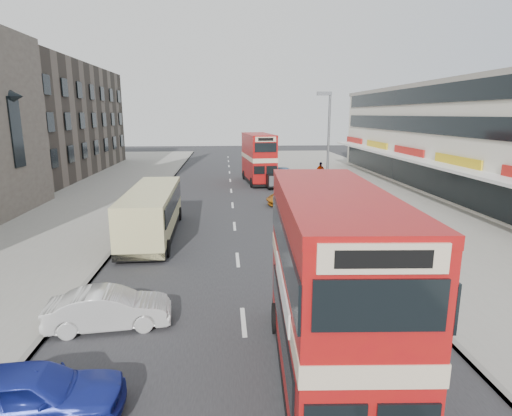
# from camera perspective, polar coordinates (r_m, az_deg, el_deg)

# --- Properties ---
(ground) EXTENTS (160.00, 160.00, 0.00)m
(ground) POSITION_cam_1_polar(r_m,az_deg,el_deg) (12.48, -1.28, -19.56)
(ground) COLOR #28282B
(ground) RESTS_ON ground
(road_surface) EXTENTS (12.00, 90.00, 0.01)m
(road_surface) POSITION_cam_1_polar(r_m,az_deg,el_deg) (31.27, -3.21, 0.38)
(road_surface) COLOR #28282B
(road_surface) RESTS_ON ground
(pavement_right) EXTENTS (12.00, 90.00, 0.15)m
(pavement_right) POSITION_cam_1_polar(r_m,az_deg,el_deg) (33.66, 17.66, 0.80)
(pavement_right) COLOR gray
(pavement_right) RESTS_ON ground
(pavement_left) EXTENTS (12.00, 90.00, 0.15)m
(pavement_left) POSITION_cam_1_polar(r_m,az_deg,el_deg) (33.29, -24.34, 0.14)
(pavement_left) COLOR gray
(pavement_left) RESTS_ON ground
(kerb_left) EXTENTS (0.20, 90.00, 0.16)m
(kerb_left) POSITION_cam_1_polar(r_m,az_deg,el_deg) (31.74, -14.29, 0.32)
(kerb_left) COLOR gray
(kerb_left) RESTS_ON ground
(kerb_right) EXTENTS (0.20, 90.00, 0.16)m
(kerb_right) POSITION_cam_1_polar(r_m,az_deg,el_deg) (31.94, 7.79, 0.67)
(kerb_right) COLOR gray
(kerb_right) RESTS_ON ground
(brick_terrace) EXTENTS (14.00, 28.00, 12.00)m
(brick_terrace) POSITION_cam_1_polar(r_m,az_deg,el_deg) (53.09, -28.65, 10.46)
(brick_terrace) COLOR #66594C
(brick_terrace) RESTS_ON ground
(commercial_row) EXTENTS (9.90, 46.20, 9.30)m
(commercial_row) POSITION_cam_1_polar(r_m,az_deg,el_deg) (38.50, 28.18, 8.29)
(commercial_row) COLOR beige
(commercial_row) RESTS_ON ground
(street_lamp) EXTENTS (1.00, 0.20, 8.12)m
(street_lamp) POSITION_cam_1_polar(r_m,az_deg,el_deg) (29.46, 9.69, 8.86)
(street_lamp) COLOR slate
(street_lamp) RESTS_ON ground
(bus_main) EXTENTS (2.83, 8.78, 4.77)m
(bus_main) POSITION_cam_1_polar(r_m,az_deg,el_deg) (10.52, 10.10, -10.75)
(bus_main) COLOR black
(bus_main) RESTS_ON ground
(bus_second) EXTENTS (3.07, 8.47, 4.63)m
(bus_second) POSITION_cam_1_polar(r_m,az_deg,el_deg) (41.27, 0.36, 6.82)
(bus_second) COLOR black
(bus_second) RESTS_ON ground
(coach) EXTENTS (2.61, 9.39, 2.47)m
(coach) POSITION_cam_1_polar(r_m,az_deg,el_deg) (23.69, -13.95, -0.37)
(coach) COLOR black
(coach) RESTS_ON ground
(car_left_near) EXTENTS (4.15, 1.96, 1.37)m
(car_left_near) POSITION_cam_1_polar(r_m,az_deg,el_deg) (11.12, -28.45, -21.50)
(car_left_near) COLOR #1B2998
(car_left_near) RESTS_ON ground
(car_left_front) EXTENTS (3.94, 1.75, 1.26)m
(car_left_front) POSITION_cam_1_polar(r_m,az_deg,el_deg) (14.41, -19.37, -12.82)
(car_left_front) COLOR silver
(car_left_front) RESTS_ON ground
(car_right_a) EXTENTS (4.71, 2.23, 1.33)m
(car_right_a) POSITION_cam_1_polar(r_m,az_deg,el_deg) (27.78, 7.71, 0.11)
(car_right_a) COLOR maroon
(car_right_a) RESTS_ON ground
(car_right_b) EXTENTS (4.61, 2.59, 1.22)m
(car_right_b) POSITION_cam_1_polar(r_m,az_deg,el_deg) (31.24, 5.40, 1.47)
(car_right_b) COLOR #C36F13
(car_right_b) RESTS_ON ground
(car_right_c) EXTENTS (4.28, 1.98, 1.42)m
(car_right_c) POSITION_cam_1_polar(r_m,az_deg,el_deg) (43.15, 2.94, 4.75)
(car_right_c) COLOR #5A8CB4
(car_right_c) RESTS_ON ground
(pedestrian_near) EXTENTS (0.71, 0.56, 1.71)m
(pedestrian_near) POSITION_cam_1_polar(r_m,az_deg,el_deg) (26.00, 14.99, -0.32)
(pedestrian_near) COLOR gray
(pedestrian_near) RESTS_ON pavement_right
(pedestrian_far) EXTENTS (1.18, 0.87, 1.86)m
(pedestrian_far) POSITION_cam_1_polar(r_m,az_deg,el_deg) (42.15, 8.76, 4.94)
(pedestrian_far) COLOR gray
(pedestrian_far) RESTS_ON pavement_right
(cyclist) EXTENTS (0.60, 1.53, 1.97)m
(cyclist) POSITION_cam_1_polar(r_m,az_deg,el_deg) (29.56, 6.55, 0.93)
(cyclist) COLOR gray
(cyclist) RESTS_ON ground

